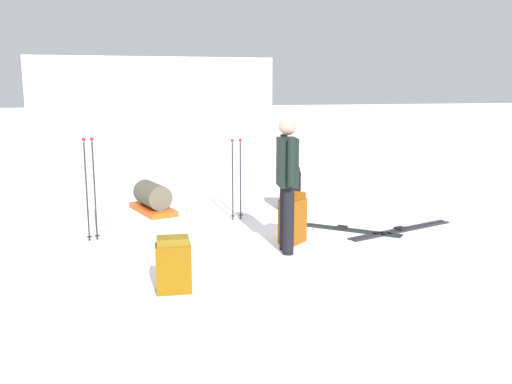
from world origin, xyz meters
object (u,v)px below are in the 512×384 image
Objects in this scene: backpack_bright at (173,265)px; ski_poles_planted_far at (90,184)px; skier_standing at (287,178)px; ski_poles_planted_near at (237,175)px; ski_pair_far at (401,230)px; gear_sled at (153,199)px; ski_pair_near at (341,229)px; backpack_large_dark at (293,218)px; backpack_small_spare at (291,189)px.

ski_poles_planted_far reaches higher than backpack_bright.
ski_poles_planted_near is at bearing 99.88° from skier_standing.
ski_pair_far is 1.61× the size of gear_sled.
backpack_large_dark reaches higher than ski_pair_near.
backpack_large_dark is 1.16× the size of backpack_bright.
ski_pair_far is (1.89, 0.64, -0.94)m from skier_standing.
backpack_large_dark is 0.48× the size of ski_poles_planted_far.
skier_standing is at bearing -58.53° from gear_sled.
backpack_small_spare is (-1.21, 1.62, 0.34)m from ski_pair_far.
ski_poles_planted_near is at bearing 145.88° from ski_pair_near.
ski_pair_near is at bearing -34.12° from ski_poles_planted_near.
ski_poles_planted_near is (-0.51, 1.42, 0.37)m from backpack_large_dark.
ski_pair_far is at bearing -16.52° from ski_pair_near.
ski_pair_near is 1.04× the size of ski_poles_planted_far.
ski_poles_planted_near reaches higher than backpack_bright.
backpack_small_spare is at bearing 105.81° from ski_pair_near.
ski_pair_near is 3.24m from backpack_bright.
skier_standing is 2.52× the size of backpack_large_dark.
gear_sled is at bearing 148.66° from ski_poles_planted_near.
ski_poles_planted_far reaches higher than ski_pair_far.
ski_pair_far is (0.82, -0.24, -0.00)m from ski_pair_near.
gear_sled is at bearing 129.02° from backpack_large_dark.
backpack_large_dark is 0.53× the size of ski_poles_planted_near.
backpack_large_dark is 1.55m from ski_poles_planted_near.
backpack_small_spare is (2.17, 3.35, 0.06)m from backpack_bright.
ski_poles_planted_far is (-3.50, 0.16, 0.76)m from ski_pair_near.
ski_poles_planted_near reaches higher than backpack_small_spare.
ski_poles_planted_far is at bearing 174.61° from ski_pair_far.
backpack_large_dark is at bearing -13.80° from ski_poles_planted_far.
skier_standing is at bearing -140.47° from ski_pair_near.
skier_standing is at bearing 36.08° from backpack_bright.
backpack_small_spare is at bearing 21.36° from ski_poles_planted_far.
ski_pair_far is 3.99m from gear_sled.
ski_poles_planted_far is at bearing -159.96° from ski_poles_planted_near.
skier_standing is 3.12m from gear_sled.
ski_pair_near is 3.16m from gear_sled.
ski_poles_planted_far reaches higher than backpack_small_spare.
backpack_bright is 0.46× the size of ski_poles_planted_near.
backpack_bright is 3.16m from ski_poles_planted_near.
backpack_bright is 2.38m from ski_poles_planted_far.
skier_standing is 1.21× the size of ski_poles_planted_far.
gear_sled is at bearing 147.19° from ski_pair_near.
gear_sled is (-1.27, 0.77, -0.48)m from ski_poles_planted_near.
gear_sled is (-2.26, 0.33, -0.12)m from backpack_small_spare.
skier_standing reaches higher than backpack_small_spare.
skier_standing is 0.92× the size of ski_pair_far.
ski_pair_near is at bearing -2.68° from ski_poles_planted_far.
ski_poles_planted_near reaches higher than ski_pair_far.
skier_standing reaches higher than ski_poles_planted_near.
backpack_large_dark is 2.82m from gear_sled.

